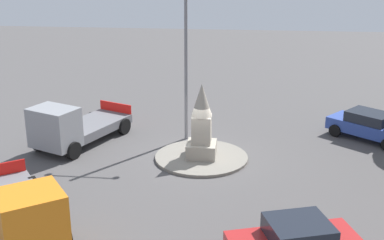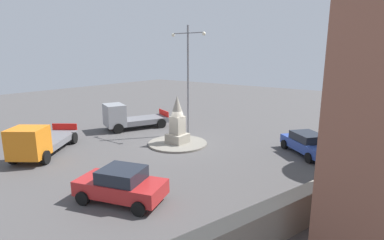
% 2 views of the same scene
% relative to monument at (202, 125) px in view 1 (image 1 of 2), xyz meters
% --- Properties ---
extents(ground_plane, '(80.00, 80.00, 0.00)m').
position_rel_monument_xyz_m(ground_plane, '(0.00, 0.00, -1.66)').
color(ground_plane, '#4F4C4C').
extents(traffic_island, '(4.32, 4.32, 0.13)m').
position_rel_monument_xyz_m(traffic_island, '(0.00, 0.00, -1.60)').
color(traffic_island, gray).
rests_on(traffic_island, ground).
extents(monument, '(1.34, 1.34, 3.48)m').
position_rel_monument_xyz_m(monument, '(0.00, 0.00, 0.00)').
color(monument, '#9E9687').
rests_on(monument, traffic_island).
extents(streetlamp, '(3.28, 0.28, 8.68)m').
position_rel_monument_xyz_m(streetlamp, '(1.02, -2.57, 3.49)').
color(streetlamp, slate).
rests_on(streetlamp, ground).
extents(car_blue_passing, '(4.23, 3.87, 1.44)m').
position_rel_monument_xyz_m(car_blue_passing, '(-8.27, -3.51, -0.91)').
color(car_blue_passing, '#2D479E').
rests_on(car_blue_passing, ground).
extents(truck_grey_near_island, '(4.11, 5.82, 2.30)m').
position_rel_monument_xyz_m(truck_grey_near_island, '(6.45, -0.78, -0.62)').
color(truck_grey_near_island, gray).
rests_on(truck_grey_near_island, ground).
extents(truck_orange_parked_left, '(5.10, 5.93, 2.23)m').
position_rel_monument_xyz_m(truck_orange_parked_left, '(5.21, 7.60, -0.63)').
color(truck_orange_parked_left, orange).
rests_on(truck_orange_parked_left, ground).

